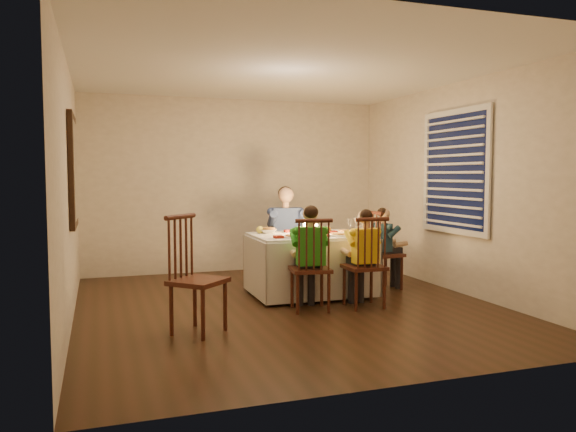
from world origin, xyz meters
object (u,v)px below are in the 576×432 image
object	(u,v)px
adult	(286,283)
child_teal	(383,289)
dining_table	(310,252)
chair_near_left	(310,310)
chair_near_right	(364,307)
serving_bowl	(269,231)
child_yellow	(364,307)
chair_adult	(286,283)
chair_end	(383,289)
child_green	(310,310)
chair_extra	(199,333)

from	to	relation	value
adult	child_teal	bearing A→B (deg)	-27.79
dining_table	child_teal	world-z (taller)	dining_table
chair_near_left	adult	xyz separation A→B (m)	(0.24, 1.52, 0.00)
chair_near_right	serving_bowl	xyz separation A→B (m)	(-0.77, 1.08, 0.77)
chair_near_right	child_yellow	bearing A→B (deg)	-0.00
adult	child_yellow	distance (m)	1.61
chair_adult	serving_bowl	size ratio (longest dim) A/B	4.84
dining_table	child_yellow	bearing A→B (deg)	-66.95
chair_adult	chair_near_right	bearing A→B (deg)	-68.99
chair_end	child_green	world-z (taller)	child_green
dining_table	chair_adult	bearing A→B (deg)	94.36
chair_near_right	adult	xyz separation A→B (m)	(-0.39, 1.57, 0.00)
adult	serving_bowl	distance (m)	0.99
chair_adult	adult	distance (m)	0.00
chair_extra	child_yellow	distance (m)	1.96
chair_near_right	chair_extra	distance (m)	1.96
adult	child_green	xyz separation A→B (m)	(-0.24, -1.52, 0.00)
dining_table	chair_end	bearing A→B (deg)	1.57
chair_near_left	chair_near_right	bearing A→B (deg)	-175.89
chair_end	chair_adult	bearing A→B (deg)	47.20
dining_table	chair_adult	xyz separation A→B (m)	(-0.05, 0.77, -0.53)
chair_end	serving_bowl	xyz separation A→B (m)	(-1.46, 0.27, 0.77)
chair_end	child_yellow	distance (m)	1.07
child_yellow	adult	bearing A→B (deg)	-75.41
chair_adult	chair_near_left	world-z (taller)	same
child_yellow	serving_bowl	bearing A→B (deg)	-53.71
adult	chair_near_left	bearing A→B (deg)	-91.61
dining_table	serving_bowl	world-z (taller)	serving_bowl
child_green	adult	bearing A→B (deg)	-90.42
dining_table	child_green	xyz separation A→B (m)	(-0.29, -0.75, -0.53)
chair_end	serving_bowl	bearing A→B (deg)	71.78
chair_adult	chair_near_left	bearing A→B (deg)	-91.61
dining_table	chair_near_right	size ratio (longest dim) A/B	1.42
chair_end	child_teal	distance (m)	0.00
chair_end	serving_bowl	distance (m)	1.67
chair_extra	adult	world-z (taller)	adult
chair_adult	chair_near_left	xyz separation A→B (m)	(-0.24, -1.52, 0.00)
dining_table	adult	distance (m)	0.93
chair_near_left	child_teal	world-z (taller)	child_teal
chair_near_left	chair_end	size ratio (longest dim) A/B	1.00
dining_table	chair_end	size ratio (longest dim) A/B	1.42
child_green	child_yellow	world-z (taller)	child_green
dining_table	child_yellow	distance (m)	1.01
chair_end	child_yellow	world-z (taller)	child_yellow
chair_end	chair_extra	size ratio (longest dim) A/B	0.92
child_green	chair_near_right	bearing A→B (deg)	-175.89
chair_near_left	chair_adult	bearing A→B (deg)	-90.42
chair_near_left	chair_near_right	size ratio (longest dim) A/B	1.00
serving_bowl	child_green	bearing A→B (deg)	-81.56
chair_adult	adult	xyz separation A→B (m)	(-0.00, 0.00, 0.00)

